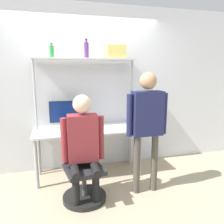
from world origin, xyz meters
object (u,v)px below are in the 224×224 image
object	(u,v)px
bottle_green	(52,51)
storage_box	(115,52)
cell_phone	(96,130)
person_standing	(147,118)
bottle_purple	(86,50)
monitor	(68,113)
office_chair	(83,179)
laptop	(80,127)
person_seated	(83,141)

from	to	relation	value
bottle_green	storage_box	size ratio (longest dim) A/B	0.72
cell_phone	person_standing	distance (m)	0.86
bottle_purple	cell_phone	bearing A→B (deg)	-73.33
bottle_purple	person_standing	bearing A→B (deg)	-52.95
monitor	bottle_purple	distance (m)	1.02
office_chair	person_standing	world-z (taller)	person_standing
cell_phone	office_chair	size ratio (longest dim) A/B	0.17
laptop	person_standing	xyz separation A→B (m)	(0.82, -0.60, 0.22)
cell_phone	bottle_green	bearing A→B (deg)	154.50
office_chair	person_standing	size ratio (longest dim) A/B	0.55
office_chair	monitor	bearing A→B (deg)	98.77
person_seated	cell_phone	bearing A→B (deg)	64.90
cell_phone	bottle_purple	bearing A→B (deg)	106.67
person_standing	bottle_purple	bearing A→B (deg)	127.05
monitor	person_standing	size ratio (longest dim) A/B	0.34
laptop	cell_phone	size ratio (longest dim) A/B	2.28
person_seated	storage_box	xyz separation A→B (m)	(0.64, 0.87, 1.14)
person_seated	bottle_purple	xyz separation A→B (m)	(0.19, 0.87, 1.16)
monitor	cell_phone	distance (m)	0.54
cell_phone	person_standing	xyz separation A→B (m)	(0.57, -0.58, 0.28)
office_chair	storage_box	world-z (taller)	storage_box
office_chair	bottle_purple	xyz separation A→B (m)	(0.19, 0.82, 1.69)
monitor	office_chair	world-z (taller)	monitor
office_chair	bottle_green	bearing A→B (deg)	111.43
person_standing	storage_box	world-z (taller)	storage_box
person_seated	person_standing	distance (m)	0.88
bottle_green	monitor	bearing A→B (deg)	-5.02
monitor	bottle_green	distance (m)	0.96
bottle_green	person_seated	bearing A→B (deg)	-69.19
person_standing	cell_phone	bearing A→B (deg)	134.43
monitor	person_standing	bearing A→B (deg)	-41.17
person_seated	bottle_green	distance (m)	1.46
cell_phone	monitor	bearing A→B (deg)	146.23
office_chair	bottle_purple	bearing A→B (deg)	76.77
laptop	bottle_purple	world-z (taller)	bottle_purple
monitor	person_seated	bearing A→B (deg)	-81.23
monitor	laptop	bearing A→B (deg)	-58.94
laptop	cell_phone	distance (m)	0.26
cell_phone	person_seated	world-z (taller)	person_seated
monitor	cell_phone	world-z (taller)	monitor
bottle_purple	office_chair	bearing A→B (deg)	-103.23
monitor	laptop	distance (m)	0.34
monitor	office_chair	distance (m)	1.09
person_standing	laptop	bearing A→B (deg)	143.99
monitor	person_seated	distance (m)	0.88
laptop	bottle_purple	distance (m)	1.19
storage_box	person_seated	bearing A→B (deg)	-126.47
person_seated	bottle_purple	bearing A→B (deg)	77.90
office_chair	person_seated	xyz separation A→B (m)	(0.01, -0.05, 0.53)
storage_box	monitor	bearing A→B (deg)	-178.71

